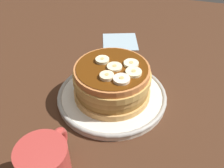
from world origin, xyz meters
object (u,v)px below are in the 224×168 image
pancake_stack (111,81)px  banana_slice_5 (131,64)px  banana_slice_3 (102,60)px  plate (112,96)px  banana_slice_0 (115,67)px  banana_slice_1 (105,76)px  banana_slice_4 (122,79)px  banana_slice_2 (134,72)px  napkin (120,42)px  coffee_mug (46,164)px

pancake_stack → banana_slice_5: (2.18, -3.98, 4.16)cm
banana_slice_3 → plate: bearing=-120.1°
plate → banana_slice_0: (0.08, -0.57, 8.54)cm
plate → banana_slice_5: (2.19, -3.76, 8.57)cm
banana_slice_1 → banana_slice_4: size_ratio=0.86×
pancake_stack → banana_slice_4: banana_slice_4 is taller
banana_slice_2 → banana_slice_3: size_ratio=1.12×
banana_slice_5 → banana_slice_0: bearing=123.5°
napkin → banana_slice_3: bearing=-174.3°
banana_slice_4 → napkin: 33.01cm
banana_slice_4 → coffee_mug: 21.44cm
banana_slice_0 → banana_slice_2: 4.52cm
banana_slice_1 → napkin: 32.21cm
pancake_stack → coffee_mug: pancake_stack is taller
pancake_stack → coffee_mug: (-23.29, 4.24, -0.70)cm
plate → banana_slice_2: bearing=-99.5°
banana_slice_3 → banana_slice_4: bearing=-132.6°
banana_slice_1 → banana_slice_2: bearing=-61.2°
plate → banana_slice_1: 9.45cm
banana_slice_0 → pancake_stack: bearing=95.0°
banana_slice_1 → coffee_mug: size_ratio=0.25×
plate → banana_slice_1: banana_slice_1 is taller
napkin → banana_slice_5: bearing=-159.8°
pancake_stack → banana_slice_3: size_ratio=5.85×
banana_slice_2 → banana_slice_5: bearing=22.3°
pancake_stack → banana_slice_5: size_ratio=5.43×
banana_slice_1 → banana_slice_2: size_ratio=0.87×
banana_slice_5 → coffee_mug: banana_slice_5 is taller
banana_slice_4 → banana_slice_5: bearing=-5.5°
banana_slice_4 → banana_slice_0: bearing=33.5°
coffee_mug → plate: bearing=-10.9°
plate → banana_slice_4: bearing=-140.5°
coffee_mug → banana_slice_4: bearing=-21.5°
banana_slice_2 → banana_slice_4: 3.53cm
napkin → coffee_mug: bearing=-179.1°
banana_slice_0 → banana_slice_4: 4.72cm
banana_slice_3 → pancake_stack: bearing=-122.0°
napkin → banana_slice_1: bearing=-170.8°
banana_slice_4 → coffee_mug: bearing=158.5°
pancake_stack → banana_slice_4: size_ratio=5.16×
banana_slice_1 → banana_slice_2: 6.04cm
banana_slice_4 → banana_slice_5: (6.05, -0.58, -0.06)cm
pancake_stack → banana_slice_3: banana_slice_3 is taller
banana_slice_1 → napkin: bearing=9.2°
plate → coffee_mug: size_ratio=2.16×
pancake_stack → coffee_mug: bearing=169.7°
banana_slice_0 → banana_slice_2: bearing=-101.7°
banana_slice_0 → banana_slice_3: 3.66cm
banana_slice_3 → banana_slice_5: bearing=-84.8°
pancake_stack → napkin: (26.61, 5.01, -5.28)cm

